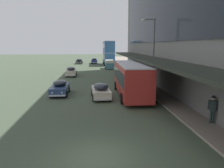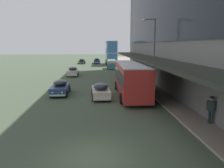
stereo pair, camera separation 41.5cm
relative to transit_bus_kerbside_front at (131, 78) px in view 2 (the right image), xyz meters
name	(u,v)px [view 2 (the right image)]	position (x,y,z in m)	size (l,w,h in m)	color
ground	(92,158)	(-3.84, -12.57, -1.96)	(240.00, 240.00, 0.00)	#45523E
transit_bus_kerbside_front	(131,78)	(0.00, 0.00, 0.00)	(2.97, 10.01, 3.42)	#B72C28
transit_bus_kerbside_rear	(111,52)	(0.54, 37.44, 1.48)	(2.83, 9.41, 6.37)	#32629B
sedan_second_near	(82,61)	(-7.64, 41.51, -1.24)	(1.91, 4.68, 1.42)	black
sedan_oncoming_front	(60,87)	(-7.51, 1.42, -1.19)	(1.86, 4.39, 1.55)	navy
sedan_second_mid	(97,61)	(-3.31, 42.27, -1.18)	(1.91, 4.97, 1.56)	navy
sedan_trailing_mid	(101,91)	(-3.17, -0.56, -1.20)	(1.96, 4.47, 1.54)	beige
sedan_far_back	(73,71)	(-7.66, 16.03, -1.19)	(1.95, 4.67, 1.55)	beige
vw_van	(112,64)	(-0.05, 27.17, -0.86)	(1.93, 4.56, 1.96)	teal
pedestrian_at_kerb	(211,109)	(3.90, -8.88, -0.78)	(0.55, 0.41, 1.86)	#263534
street_lamp	(153,51)	(2.59, 1.46, 2.74)	(1.50, 0.28, 7.94)	#4C4C51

